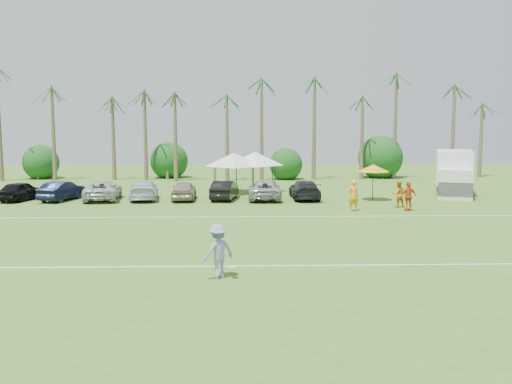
{
  "coord_description": "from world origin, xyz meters",
  "views": [
    {
      "loc": [
        1.22,
        -19.82,
        5.52
      ],
      "look_at": [
        2.24,
        13.15,
        1.6
      ],
      "focal_mm": 40.0,
      "sensor_mm": 36.0,
      "label": 1
    }
  ],
  "objects": [
    {
      "name": "bush_tree_2",
      "position": [
        6.0,
        39.0,
        1.8
      ],
      "size": [
        4.0,
        4.0,
        4.0
      ],
      "color": "brown",
      "rests_on": "ground"
    },
    {
      "name": "palm_tree_7",
      "position": [
        8.0,
        38.0,
        10.06
      ],
      "size": [
        2.4,
        2.4,
        11.9
      ],
      "color": "brown",
      "rests_on": "ground"
    },
    {
      "name": "palm_tree_11",
      "position": [
        27.0,
        38.0,
        10.06
      ],
      "size": [
        2.4,
        2.4,
        11.9
      ],
      "color": "brown",
      "rests_on": "ground"
    },
    {
      "name": "box_truck",
      "position": [
        18.07,
        24.05,
        1.86
      ],
      "size": [
        4.54,
        7.19,
        3.48
      ],
      "rotation": [
        0.0,
        0.0,
        -0.32
      ],
      "color": "white",
      "rests_on": "ground"
    },
    {
      "name": "palm_tree_2",
      "position": [
        -12.0,
        38.0,
        9.21
      ],
      "size": [
        2.4,
        2.4,
        10.9
      ],
      "color": "brown",
      "rests_on": "ground"
    },
    {
      "name": "palm_tree_4",
      "position": [
        -4.0,
        38.0,
        7.48
      ],
      "size": [
        2.4,
        2.4,
        8.9
      ],
      "color": "brown",
      "rests_on": "ground"
    },
    {
      "name": "palm_tree_9",
      "position": [
        18.0,
        38.0,
        8.35
      ],
      "size": [
        2.4,
        2.4,
        9.9
      ],
      "color": "brown",
      "rests_on": "ground"
    },
    {
      "name": "parked_car_7",
      "position": [
        6.12,
        22.03,
        0.7
      ],
      "size": [
        2.06,
        4.89,
        1.41
      ],
      "primitive_type": "imported",
      "rotation": [
        0.0,
        0.0,
        3.16
      ],
      "color": "black",
      "rests_on": "ground"
    },
    {
      "name": "palm_tree_6",
      "position": [
        4.0,
        38.0,
        9.21
      ],
      "size": [
        2.4,
        2.4,
        10.9
      ],
      "color": "brown",
      "rests_on": "ground"
    },
    {
      "name": "palm_tree_3",
      "position": [
        -8.0,
        38.0,
        10.06
      ],
      "size": [
        2.4,
        2.4,
        11.9
      ],
      "color": "brown",
      "rests_on": "ground"
    },
    {
      "name": "sideline_player_a",
      "position": [
        8.58,
        16.19,
        0.99
      ],
      "size": [
        0.79,
        0.59,
        1.99
      ],
      "primitive_type": "imported",
      "rotation": [
        0.0,
        0.0,
        3.31
      ],
      "color": "#FFA11C",
      "rests_on": "ground"
    },
    {
      "name": "bush_tree_3",
      "position": [
        16.0,
        39.0,
        1.8
      ],
      "size": [
        4.0,
        4.0,
        4.0
      ],
      "color": "brown",
      "rests_on": "ground"
    },
    {
      "name": "parked_car_0",
      "position": [
        -14.67,
        21.95,
        0.7
      ],
      "size": [
        2.68,
        4.42,
        1.41
      ],
      "primitive_type": "imported",
      "rotation": [
        0.0,
        0.0,
        2.88
      ],
      "color": "black",
      "rests_on": "ground"
    },
    {
      "name": "frisbee_player",
      "position": [
        0.47,
        0.3,
        0.98
      ],
      "size": [
        1.46,
        1.34,
        1.97
      ],
      "rotation": [
        0.0,
        0.0,
        3.76
      ],
      "color": "#8684BB",
      "rests_on": "ground"
    },
    {
      "name": "palm_tree_8",
      "position": [
        13.0,
        38.0,
        7.48
      ],
      "size": [
        2.4,
        2.4,
        8.9
      ],
      "color": "brown",
      "rests_on": "ground"
    },
    {
      "name": "palm_tree_0",
      "position": [
        -22.0,
        38.0,
        7.48
      ],
      "size": [
        2.4,
        2.4,
        8.9
      ],
      "color": "brown",
      "rests_on": "ground"
    },
    {
      "name": "parked_car_3",
      "position": [
        -5.76,
        22.08,
        0.7
      ],
      "size": [
        2.48,
        5.04,
        1.41
      ],
      "primitive_type": "imported",
      "rotation": [
        0.0,
        0.0,
        3.25
      ],
      "color": "silver",
      "rests_on": "ground"
    },
    {
      "name": "parked_car_2",
      "position": [
        -8.73,
        21.99,
        0.7
      ],
      "size": [
        2.79,
        5.26,
        1.41
      ],
      "primitive_type": "imported",
      "rotation": [
        0.0,
        0.0,
        3.23
      ],
      "color": "#B9B9BA",
      "rests_on": "ground"
    },
    {
      "name": "canopy_tent_left",
      "position": [
        0.85,
        25.94,
        3.25
      ],
      "size": [
        4.69,
        4.69,
        3.8
      ],
      "color": "black",
      "rests_on": "ground"
    },
    {
      "name": "palm_tree_5",
      "position": [
        0.0,
        38.0,
        8.35
      ],
      "size": [
        2.4,
        2.4,
        9.9
      ],
      "color": "brown",
      "rests_on": "ground"
    },
    {
      "name": "palm_tree_10",
      "position": [
        23.0,
        38.0,
        9.21
      ],
      "size": [
        2.4,
        2.4,
        10.9
      ],
      "color": "brown",
      "rests_on": "ground"
    },
    {
      "name": "parked_car_5",
      "position": [
        0.18,
        21.99,
        0.7
      ],
      "size": [
        2.11,
        4.45,
        1.41
      ],
      "primitive_type": "imported",
      "rotation": [
        0.0,
        0.0,
        2.99
      ],
      "color": "black",
      "rests_on": "ground"
    },
    {
      "name": "bush_tree_0",
      "position": [
        -19.0,
        39.0,
        1.8
      ],
      "size": [
        4.0,
        4.0,
        4.0
      ],
      "color": "brown",
      "rests_on": "ground"
    },
    {
      "name": "parked_car_4",
      "position": [
        -2.79,
        21.81,
        0.7
      ],
      "size": [
        1.7,
        4.15,
        1.41
      ],
      "primitive_type": "imported",
      "rotation": [
        0.0,
        0.0,
        3.15
      ],
      "color": "gray",
      "rests_on": "ground"
    },
    {
      "name": "ground",
      "position": [
        0.0,
        0.0,
        0.0
      ],
      "size": [
        120.0,
        120.0,
        0.0
      ],
      "primitive_type": "plane",
      "color": "#3D681F",
      "rests_on": "ground"
    },
    {
      "name": "field_lines",
      "position": [
        0.0,
        8.0,
        0.01
      ],
      "size": [
        80.0,
        12.1,
        0.01
      ],
      "color": "white",
      "rests_on": "ground"
    },
    {
      "name": "bush_tree_1",
      "position": [
        -6.0,
        39.0,
        1.8
      ],
      "size": [
        4.0,
        4.0,
        4.0
      ],
      "color": "brown",
      "rests_on": "ground"
    },
    {
      "name": "market_umbrella",
      "position": [
        11.01,
        21.21,
        2.37
      ],
      "size": [
        2.37,
        2.37,
        2.64
      ],
      "color": "black",
      "rests_on": "ground"
    },
    {
      "name": "parked_car_1",
      "position": [
        -11.7,
        21.92,
        0.7
      ],
      "size": [
        2.55,
        4.52,
        1.41
      ],
      "primitive_type": "imported",
      "rotation": [
        0.0,
        0.0,
        2.88
      ],
      "color": "black",
      "rests_on": "ground"
    },
    {
      "name": "palm_tree_1",
      "position": [
        -17.0,
        38.0,
        8.35
      ],
      "size": [
        2.4,
        2.4,
        9.9
      ],
      "color": "brown",
      "rests_on": "ground"
    },
    {
      "name": "parked_car_6",
      "position": [
        3.15,
        21.89,
        0.7
      ],
      "size": [
        2.52,
        5.15,
        1.41
      ],
      "primitive_type": "imported",
      "rotation": [
        0.0,
        0.0,
        3.11
      ],
      "color": "#9C9C9F",
      "rests_on": "ground"
    },
    {
      "name": "sideline_player_b",
      "position": [
        11.9,
        17.64,
        0.89
      ],
      "size": [
        0.97,
        0.81,
        1.78
      ],
      "primitive_type": "imported",
      "rotation": [
        0.0,
        0.0,
        3.32
      ],
      "color": "orange",
      "rests_on": "ground"
    },
    {
      "name": "sideline_player_c",
      "position": [
        12.11,
        16.05,
        0.94
      ],
      "size": [
        1.18,
        0.71,
        1.87
      ],
      "primitive_type": "imported",
      "rotation": [
        0.0,
        0.0,
        3.38
      ],
      "color": "#CF5017",
      "rests_on": "ground"
    },
    {
      "name": "canopy_tent_right",
      "position": [
        2.57,
        26.75,
        3.28
      ],
      "size": [
        4.72,
        4.72,
        3.83
      ],
      "color": "black",
      "rests_on": "ground"
    }
  ]
}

